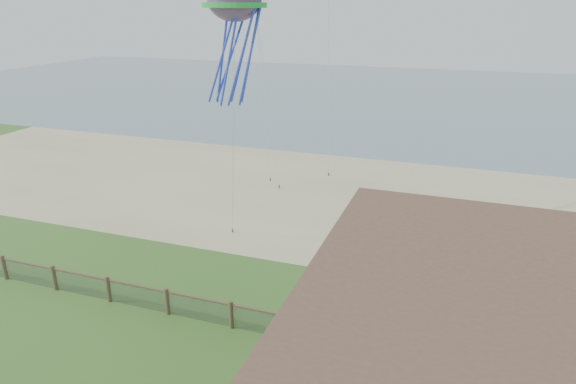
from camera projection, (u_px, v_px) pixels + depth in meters
name	position (u px, v px, depth m)	size (l,w,h in m)	color
sand_beach	(332.00, 197.00, 35.25)	(72.00, 20.00, 0.02)	tan
ocean	(410.00, 95.00, 74.19)	(160.00, 68.00, 0.02)	slate
chainlink_fence	(231.00, 316.00, 20.91)	(36.20, 0.20, 1.25)	#493629
octopus_kite	(235.00, 37.00, 22.72)	(2.99, 2.11, 6.16)	red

